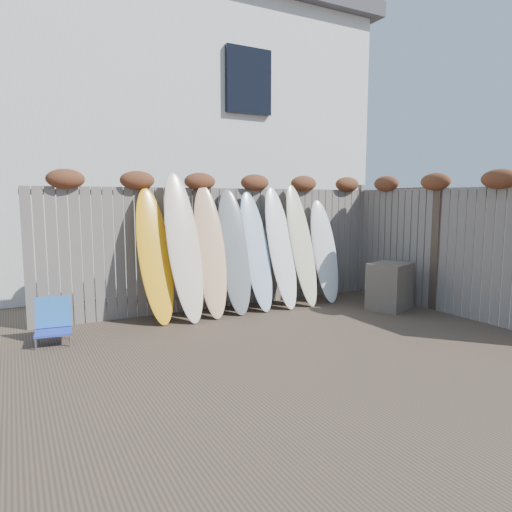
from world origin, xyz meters
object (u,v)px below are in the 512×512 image
beach_chair (53,322)px  wooden_crate (389,286)px  lattice_panel (412,246)px  surfboard_0 (155,255)px

beach_chair → wooden_crate: wooden_crate is taller
wooden_crate → lattice_panel: 0.98m
wooden_crate → surfboard_0: 3.84m
lattice_panel → beach_chair: bearing=-175.5°
lattice_panel → surfboard_0: bearing=178.3°
beach_chair → wooden_crate: (5.08, -0.69, 0.12)m
wooden_crate → lattice_panel: (0.72, 0.22, 0.62)m
surfboard_0 → beach_chair: bearing=-171.6°
wooden_crate → surfboard_0: bearing=163.8°
wooden_crate → lattice_panel: bearing=17.2°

